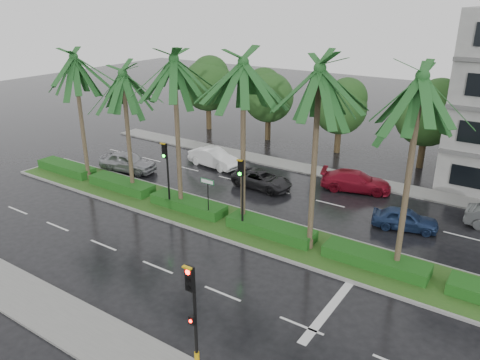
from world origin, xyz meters
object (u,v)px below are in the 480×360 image
Objects in this scene: car_darkgrey at (262,179)px; street_sign at (208,189)px; signal_median_left at (166,166)px; car_blue at (405,219)px; signal_near at (193,314)px; car_red at (356,181)px; car_silver at (128,162)px; car_white at (214,158)px.

street_sign is at bearing -176.37° from car_darkgrey.
signal_median_left is 14.44m from car_blue.
signal_median_left is 1.18× the size of car_blue.
signal_near is 13.93m from signal_median_left.
signal_median_left reaches higher than car_red.
signal_near is at bearing -154.11° from car_darkgrey.
signal_near reaches higher than car_blue.
car_blue is at bearing 79.05° from signal_near.
car_darkgrey is at bearing 103.40° from car_red.
car_silver is 1.22× the size of car_blue.
car_darkgrey is (10.33, 2.90, -0.16)m from car_silver.
street_sign is 11.16m from car_silver.
car_darkgrey is (2.83, 6.60, -2.39)m from signal_median_left.
car_red is at bearing -80.19° from car_silver.
signal_near is 0.96× the size of car_silver.
street_sign reaches higher than car_silver.
car_silver is at bearing 142.58° from signal_near.
signal_median_left is 13.18m from car_red.
street_sign is 9.94m from car_white.
car_darkgrey is 1.19× the size of car_blue.
signal_near is 1.18× the size of car_blue.
signal_median_left is at bearing 135.91° from signal_near.
car_blue is at bearing 24.08° from signal_median_left.
car_red is (8.50, 9.80, -2.31)m from signal_median_left.
car_silver is at bearing 153.73° from signal_median_left.
car_darkgrey is at bearing -101.08° from car_white.
signal_median_left is (-10.00, 9.69, 0.49)m from signal_near.
signal_near reaches higher than street_sign.
signal_near is at bearing -138.49° from car_silver.
signal_median_left reaches higher than street_sign.
signal_median_left is at bearing 123.03° from car_red.
car_darkgrey is 6.51m from car_red.
car_white reaches higher than car_red.
car_silver is (-10.50, 3.52, -1.35)m from street_sign.
signal_near reaches higher than car_darkgrey.
car_silver reaches higher than car_blue.
signal_near is at bearing 154.68° from car_blue.
signal_median_left is 0.96× the size of car_silver.
car_darkgrey is (5.47, -1.65, -0.12)m from car_white.
signal_median_left is 3.13m from street_sign.
car_blue is (13.00, 5.81, -2.37)m from signal_median_left.
car_red is (16.00, 6.10, -0.08)m from car_silver.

